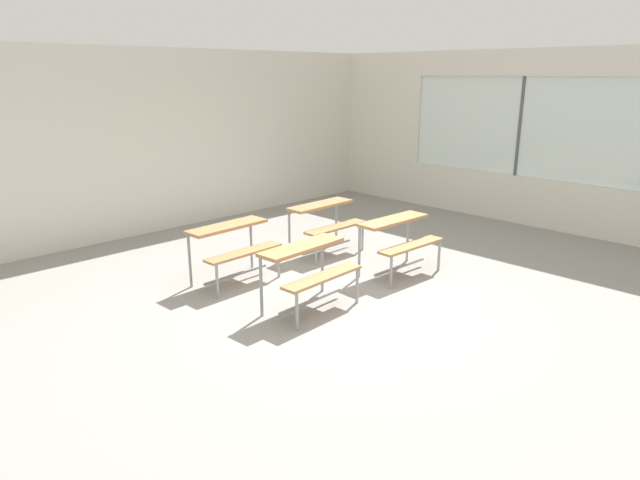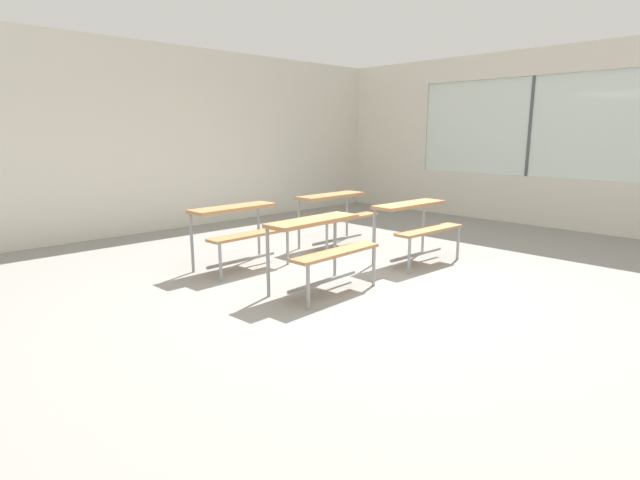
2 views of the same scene
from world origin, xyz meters
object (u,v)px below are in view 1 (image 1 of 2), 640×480
Objects in this scene: desk_bench_r0c1 at (399,233)px; desk_bench_r1c1 at (326,217)px; desk_bench_r0c0 at (309,262)px; desk_bench_r1c0 at (233,240)px.

desk_bench_r0c1 is 1.02× the size of desk_bench_r1c1.
desk_bench_r1c0 is at bearing 90.53° from desk_bench_r0c0.
desk_bench_r1c1 is (1.61, 1.33, 0.00)m from desk_bench_r0c0.
desk_bench_r0c0 is at bearing -140.90° from desk_bench_r1c1.
desk_bench_r0c1 is 1.32m from desk_bench_r1c1.
desk_bench_r1c1 is (1.69, 0.02, 0.00)m from desk_bench_r1c0.
desk_bench_r1c0 is 1.02× the size of desk_bench_r1c1.
desk_bench_r0c0 and desk_bench_r1c0 have the same top height.
desk_bench_r1c1 is (-0.06, 1.32, 0.00)m from desk_bench_r0c1.
desk_bench_r1c0 is at bearing -179.87° from desk_bench_r1c1.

